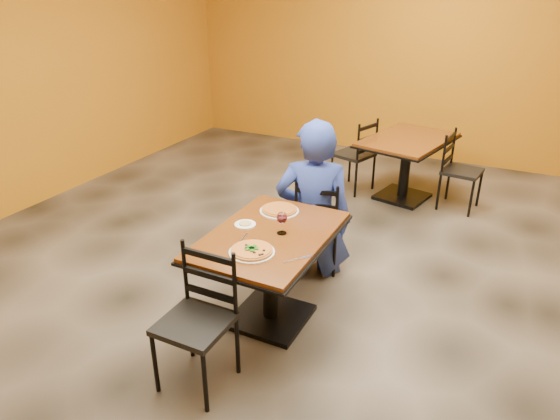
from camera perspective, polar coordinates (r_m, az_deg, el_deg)
The scene contains 18 objects.
floor at distance 4.39m, azimuth 1.98°, elevation -8.69°, with size 7.00×8.00×0.01m, color black.
wall_back at distance 7.55m, azimuth 15.50°, elevation 16.91°, with size 7.00×0.01×3.00m, color #AD6913.
table_main at distance 3.71m, azimuth -1.12°, elevation -5.33°, with size 0.83×1.23×0.75m.
table_second at distance 6.09m, azimuth 14.17°, elevation 6.17°, with size 1.06×1.36×0.75m.
chair_main_near at distance 3.25m, azimuth -9.67°, elevation -12.68°, with size 0.42×0.42×0.92m, color black, non-canonical shape.
chair_main_far at distance 4.52m, azimuth 4.52°, elevation -1.40°, with size 0.39×0.39×0.86m, color black, non-canonical shape.
chair_second_left at distance 6.27m, azimuth 8.37°, elevation 6.23°, with size 0.41×0.41×0.91m, color black, non-canonical shape.
chair_second_right at distance 6.04m, azimuth 19.97°, elevation 4.10°, with size 0.40×0.40×0.88m, color black, non-canonical shape.
diner at distance 4.34m, azimuth 3.90°, elevation 1.34°, with size 0.67×0.44×1.40m, color navy.
plate_main at distance 3.38m, azimuth -3.22°, elevation -4.79°, with size 0.31×0.31×0.01m, color white.
pizza_main at distance 3.37m, azimuth -3.22°, elevation -4.55°, with size 0.28×0.28×0.02m, color #98270B.
plate_far at distance 3.96m, azimuth -0.08°, elevation -0.11°, with size 0.31×0.31×0.01m, color white.
pizza_far at distance 3.95m, azimuth -0.08°, elevation 0.10°, with size 0.28×0.28×0.02m, color #C68026.
side_plate at distance 3.75m, azimuth -3.98°, elevation -1.65°, with size 0.16×0.16×0.01m, color white.
dip at distance 3.74m, azimuth -3.98°, elevation -1.52°, with size 0.09×0.09×0.01m, color tan.
wine_glass at distance 3.58m, azimuth 0.22°, elevation -1.37°, with size 0.08×0.08×0.18m, color white, non-canonical shape.
fork at distance 3.55m, azimuth -4.32°, elevation -3.34°, with size 0.01×0.19×0.00m, color silver.
knife at distance 3.30m, azimuth 2.03°, elevation -5.58°, with size 0.01×0.21×0.00m, color silver.
Camera 1 is at (1.50, -3.35, 2.42)m, focal length 32.23 mm.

